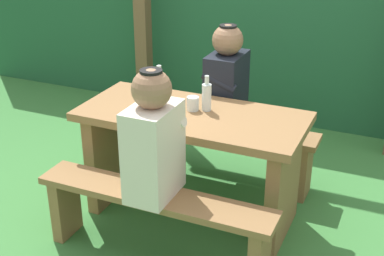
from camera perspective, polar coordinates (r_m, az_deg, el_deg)
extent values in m
plane|color=#3D7F3C|center=(3.59, 0.00, -9.13)|extent=(12.00, 12.00, 0.00)
cube|color=#215835|center=(5.13, 9.78, 11.19)|extent=(6.40, 0.81, 1.68)
cube|color=brown|center=(4.91, -5.38, 12.66)|extent=(0.12, 0.12, 1.98)
cube|color=olive|center=(3.25, 0.00, 1.26)|extent=(1.40, 0.64, 0.05)
cube|color=olive|center=(3.67, -8.62, -2.50)|extent=(0.08, 0.54, 0.68)
cube|color=olive|center=(3.25, 9.79, -6.37)|extent=(0.08, 0.54, 0.68)
cube|color=olive|center=(2.96, -4.11, -7.37)|extent=(1.40, 0.24, 0.04)
cube|color=olive|center=(3.38, -13.45, -8.15)|extent=(0.07, 0.22, 0.40)
cube|color=olive|center=(3.81, 3.17, 0.21)|extent=(1.40, 0.24, 0.04)
cube|color=olive|center=(4.14, -4.95, -1.17)|extent=(0.07, 0.22, 0.40)
cube|color=olive|center=(3.76, 11.98, -4.45)|extent=(0.07, 0.22, 0.40)
cube|color=silver|center=(2.82, -4.15, -2.57)|extent=(0.22, 0.34, 0.52)
sphere|color=#936B4C|center=(2.68, -4.38, 4.19)|extent=(0.21, 0.21, 0.21)
cylinder|color=black|center=(2.65, -4.44, 6.00)|extent=(0.12, 0.12, 0.02)
cylinder|color=silver|center=(2.89, -2.93, 0.41)|extent=(0.25, 0.07, 0.15)
cube|color=black|center=(3.69, 3.71, 4.10)|extent=(0.22, 0.34, 0.52)
sphere|color=#936B4C|center=(3.58, 3.86, 9.42)|extent=(0.21, 0.21, 0.21)
cylinder|color=black|center=(3.56, 3.90, 10.81)|extent=(0.12, 0.12, 0.02)
cylinder|color=black|center=(3.53, 2.96, 4.96)|extent=(0.25, 0.07, 0.15)
cylinder|color=silver|center=(3.27, 0.09, 2.66)|extent=(0.08, 0.08, 0.09)
cylinder|color=silver|center=(3.26, -5.10, 3.51)|extent=(0.06, 0.06, 0.19)
cylinder|color=silver|center=(3.22, -5.18, 5.52)|extent=(0.03, 0.03, 0.05)
cylinder|color=silver|center=(3.43, -3.53, 4.48)|extent=(0.06, 0.06, 0.18)
cylinder|color=silver|center=(3.39, -3.58, 6.31)|extent=(0.03, 0.03, 0.05)
cylinder|color=silver|center=(3.25, 1.59, 3.30)|extent=(0.06, 0.06, 0.17)
cylinder|color=silver|center=(3.21, 1.61, 5.17)|extent=(0.03, 0.03, 0.06)
cube|color=silver|center=(3.24, -3.53, 1.72)|extent=(0.13, 0.16, 0.01)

